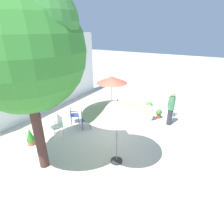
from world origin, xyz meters
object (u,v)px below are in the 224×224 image
patio_chair_3 (132,108)px  potted_plant_2 (149,106)px  patio_chair_1 (58,124)px  shade_tree (23,50)px  patio_chair_0 (170,107)px  cafe_table_0 (148,112)px  potted_plant_0 (159,113)px  patio_chair_4 (84,119)px  potted_plant_3 (30,136)px  patio_umbrella_1 (112,80)px  patio_umbrella_0 (117,107)px  potted_plant_4 (121,120)px  potted_plant_1 (120,114)px  standing_person (171,108)px  patio_chair_2 (73,114)px  potted_plant_5 (136,120)px

patio_chair_3 → potted_plant_2: patio_chair_3 is taller
patio_chair_1 → patio_chair_3: (3.54, -2.24, -0.02)m
shade_tree → patio_chair_0: (6.51, -2.99, -3.53)m
cafe_table_0 → potted_plant_0: size_ratio=1.44×
shade_tree → patio_chair_0: 7.99m
patio_chair_4 → potted_plant_2: bearing=-30.0°
potted_plant_0 → potted_plant_3: size_ratio=0.68×
patio_chair_3 → shade_tree: bearing=167.8°
patio_chair_0 → potted_plant_2: size_ratio=1.60×
patio_umbrella_1 → patio_chair_4: patio_umbrella_1 is taller
patio_umbrella_1 → patio_umbrella_0: bearing=-148.3°
patio_chair_0 → potted_plant_0: bearing=147.4°
potted_plant_3 → potted_plant_4: 4.32m
patio_chair_1 → potted_plant_3: 1.30m
cafe_table_0 → patio_chair_1: (-3.45, 3.21, 0.00)m
patio_chair_3 → patio_chair_4: (-2.46, 1.51, 0.02)m
potted_plant_2 → potted_plant_4: 2.60m
shade_tree → patio_chair_1: (1.82, 1.08, -3.54)m
patio_chair_0 → patio_chair_4: 4.92m
potted_plant_1 → potted_plant_2: 2.26m
shade_tree → patio_umbrella_1: (5.49, 0.25, -2.17)m
standing_person → patio_chair_3: bearing=90.8°
patio_chair_1 → potted_plant_0: patio_chair_1 is taller
shade_tree → cafe_table_0: 6.69m
potted_plant_0 → potted_plant_2: 1.07m
potted_plant_2 → standing_person: standing_person is taller
potted_plant_1 → standing_person: size_ratio=0.43×
cafe_table_0 → potted_plant_2: size_ratio=1.33×
patio_chair_2 → potted_plant_5: patio_chair_2 is taller
potted_plant_2 → standing_person: 1.99m
patio_umbrella_1 → patio_chair_1: bearing=167.3°
shade_tree → patio_chair_3: (5.36, -1.16, -3.56)m
shade_tree → potted_plant_0: bearing=-23.7°
patio_umbrella_0 → patio_umbrella_1: patio_umbrella_0 is taller
patio_chair_1 → patio_chair_2: 1.24m
patio_chair_4 → standing_person: (2.49, -3.61, 0.40)m
cafe_table_0 → patio_chair_2: (-2.21, 3.35, -0.01)m
shade_tree → cafe_table_0: bearing=-22.0°
patio_chair_0 → patio_chair_1: bearing=139.1°
potted_plant_0 → potted_plant_2: (0.70, 0.80, 0.03)m
potted_plant_2 → patio_chair_4: bearing=150.0°
patio_chair_1 → shade_tree: bearing=-149.3°
cafe_table_0 → potted_plant_0: 0.76m
cafe_table_0 → patio_chair_0: (1.25, -0.86, 0.01)m
patio_chair_2 → standing_person: size_ratio=0.50×
patio_umbrella_1 → standing_person: 3.64m
patio_chair_1 → potted_plant_2: size_ratio=1.62×
patio_chair_2 → patio_chair_3: patio_chair_3 is taller
cafe_table_0 → potted_plant_2: cafe_table_0 is taller
patio_chair_1 → patio_chair_4: (1.08, -0.73, 0.00)m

